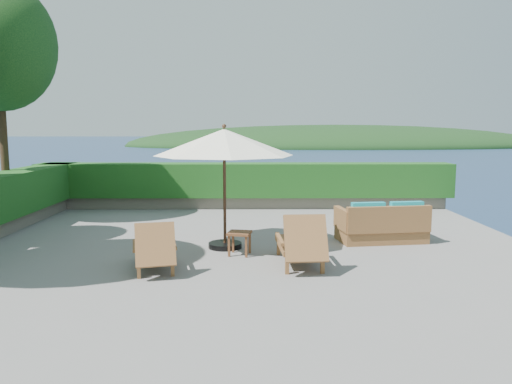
{
  "coord_description": "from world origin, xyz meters",
  "views": [
    {
      "loc": [
        0.23,
        -9.36,
        2.41
      ],
      "look_at": [
        0.3,
        0.8,
        1.1
      ],
      "focal_mm": 35.0,
      "sensor_mm": 36.0,
      "label": 1
    }
  ],
  "objects_px": {
    "patio_umbrella": "(224,144)",
    "lounge_left": "(154,249)",
    "lounge_right": "(301,243)",
    "side_table": "(239,236)",
    "wicker_loveseat": "(382,226)"
  },
  "relations": [
    {
      "from": "patio_umbrella",
      "to": "lounge_left",
      "type": "xyz_separation_m",
      "value": [
        -1.11,
        -1.58,
        -1.73
      ]
    },
    {
      "from": "patio_umbrella",
      "to": "lounge_right",
      "type": "relative_size",
      "value": 1.8
    },
    {
      "from": "lounge_right",
      "to": "side_table",
      "type": "distance_m",
      "value": 1.34
    },
    {
      "from": "patio_umbrella",
      "to": "lounge_left",
      "type": "distance_m",
      "value": 2.59
    },
    {
      "from": "wicker_loveseat",
      "to": "patio_umbrella",
      "type": "bearing_deg",
      "value": -178.58
    },
    {
      "from": "side_table",
      "to": "wicker_loveseat",
      "type": "height_order",
      "value": "wicker_loveseat"
    },
    {
      "from": "side_table",
      "to": "wicker_loveseat",
      "type": "distance_m",
      "value": 3.19
    },
    {
      "from": "side_table",
      "to": "wicker_loveseat",
      "type": "relative_size",
      "value": 0.26
    },
    {
      "from": "lounge_right",
      "to": "wicker_loveseat",
      "type": "xyz_separation_m",
      "value": [
        1.91,
        1.86,
        -0.07
      ]
    },
    {
      "from": "lounge_right",
      "to": "side_table",
      "type": "height_order",
      "value": "lounge_right"
    },
    {
      "from": "lounge_left",
      "to": "lounge_right",
      "type": "height_order",
      "value": "lounge_right"
    },
    {
      "from": "patio_umbrella",
      "to": "wicker_loveseat",
      "type": "distance_m",
      "value": 3.78
    },
    {
      "from": "patio_umbrella",
      "to": "side_table",
      "type": "xyz_separation_m",
      "value": [
        0.31,
        -0.57,
        -1.73
      ]
    },
    {
      "from": "lounge_right",
      "to": "wicker_loveseat",
      "type": "relative_size",
      "value": 0.91
    },
    {
      "from": "side_table",
      "to": "lounge_left",
      "type": "bearing_deg",
      "value": -144.51
    }
  ]
}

